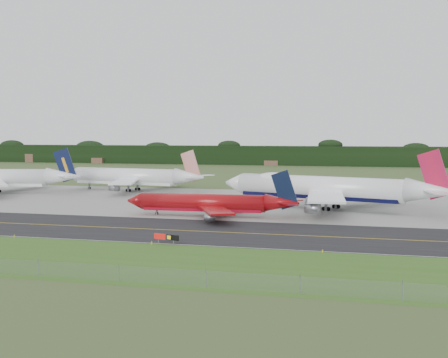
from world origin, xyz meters
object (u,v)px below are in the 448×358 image
at_px(jet_red_737, 212,203).
at_px(taxiway_sign, 166,237).
at_px(jet_ba_747, 326,188).
at_px(jet_star_tail, 132,177).

relative_size(jet_red_737, taxiway_sign, 8.16).
height_order(jet_red_737, taxiway_sign, jet_red_737).
distance_m(jet_ba_747, jet_red_737, 32.91).
height_order(jet_ba_747, taxiway_sign, jet_ba_747).
bearing_deg(jet_ba_747, taxiway_sign, -110.34).
bearing_deg(taxiway_sign, jet_red_737, 93.94).
distance_m(jet_star_tail, taxiway_sign, 106.46).
distance_m(jet_ba_747, taxiway_sign, 63.69).
xyz_separation_m(jet_ba_747, jet_red_737, (-24.70, -21.62, -2.36)).
bearing_deg(taxiway_sign, jet_star_tail, 116.74).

